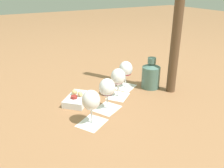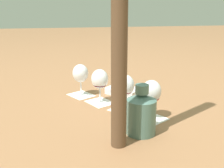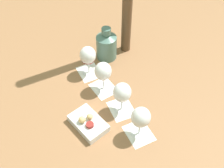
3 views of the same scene
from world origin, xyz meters
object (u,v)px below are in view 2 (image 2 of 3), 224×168
Objects in this scene: wine_glass_1 at (125,87)px; snack_dish at (124,90)px; wine_glass_3 at (80,75)px; wine_glass_2 at (100,81)px; wine_glass_0 at (151,93)px; ceramic_vase at (141,113)px.

wine_glass_1 is 0.24m from snack_dish.
wine_glass_1 and wine_glass_3 have the same top height.
snack_dish is at bearing -100.57° from wine_glass_1.
wine_glass_3 is (0.17, -0.23, 0.00)m from wine_glass_1.
wine_glass_2 is 0.19m from snack_dish.
snack_dish is (0.04, -0.32, -0.09)m from wine_glass_0.
wine_glass_0 is at bearing 97.77° from snack_dish.
wine_glass_1 is 0.29m from wine_glass_3.
wine_glass_1 is at bearing 79.43° from snack_dish.
wine_glass_0 and wine_glass_3 have the same top height.
wine_glass_2 is 1.00× the size of wine_glass_3.
ceramic_vase is 0.45m from snack_dish.
ceramic_vase reaches higher than wine_glass_1.
wine_glass_2 and wine_glass_3 have the same top height.
wine_glass_0 is at bearing 129.43° from wine_glass_2.
wine_glass_1 is at bearing 126.41° from wine_glass_3.
wine_glass_2 is (0.09, -0.12, 0.00)m from wine_glass_1.
wine_glass_0 is 1.00× the size of wine_glass_3.
snack_dish is at bearing -94.07° from ceramic_vase.
snack_dish is at bearing -82.23° from wine_glass_0.
wine_glass_3 is at bearing -68.33° from ceramic_vase.
wine_glass_0 is at bearing 130.00° from wine_glass_1.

